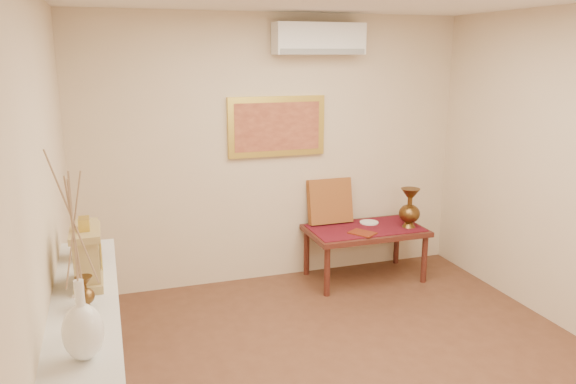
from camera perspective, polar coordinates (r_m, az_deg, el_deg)
name	(u,v)px	position (r m, az deg, el deg)	size (l,w,h in m)	color
wall_back	(276,151)	(5.72, -1.22, 4.22)	(4.00, 0.02, 2.70)	beige
wall_left	(44,237)	(3.30, -23.58, -4.23)	(0.02, 4.50, 2.70)	beige
white_vase	(76,259)	(2.58, -20.73, -6.35)	(0.18, 0.18, 0.95)	white
candlestick	(80,316)	(2.93, -20.36, -11.75)	(0.10, 0.10, 0.21)	silver
brass_urn_small	(84,288)	(3.23, -19.98, -9.13)	(0.10, 0.10, 0.23)	brown
table_cloth	(365,228)	(5.87, 7.86, -3.64)	(1.14, 0.59, 0.01)	maroon
brass_urn_tall	(410,204)	(5.91, 12.27, -1.17)	(0.22, 0.22, 0.50)	brown
plate	(369,222)	(6.03, 8.24, -3.08)	(0.20, 0.20, 0.01)	white
menu	(362,233)	(5.68, 7.57, -4.15)	(0.18, 0.25, 0.01)	#651F0D
cushion	(330,201)	(5.94, 4.26, -0.92)	(0.47, 0.10, 0.47)	maroon
display_ledge	(91,374)	(3.63, -19.35, -17.03)	(0.37, 2.02, 0.98)	silver
mantel_clock	(87,256)	(3.51, -19.71, -6.17)	(0.17, 0.36, 0.41)	tan
wooden_chest	(87,240)	(3.99, -19.75, -4.59)	(0.16, 0.21, 0.24)	tan
low_table	(365,234)	(5.90, 7.84, -4.28)	(1.20, 0.70, 0.55)	#4F2017
painting	(277,126)	(5.65, -1.15, 6.67)	(1.00, 0.06, 0.60)	gold
ac_unit	(319,39)	(5.64, 3.16, 15.28)	(0.90, 0.25, 0.30)	white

